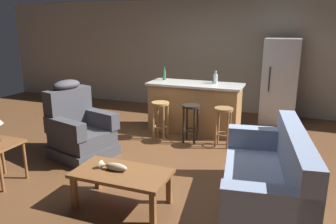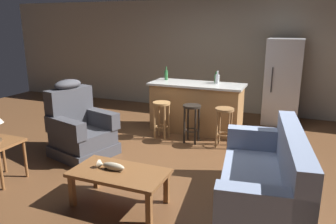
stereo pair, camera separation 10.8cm
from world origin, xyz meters
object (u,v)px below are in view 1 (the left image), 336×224
(bar_stool_right, at_px, (223,120))
(couch, at_px, (268,182))
(bar_stool_left, at_px, (160,113))
(recliner_near_lamp, at_px, (79,130))
(bottle_wine_dark, at_px, (214,78))
(kitchen_island, at_px, (195,107))
(refrigerator, at_px, (280,82))
(bottle_short_amber, at_px, (164,75))
(fish_figurine, at_px, (113,167))
(end_table, at_px, (0,150))
(bar_stool_middle, at_px, (191,116))
(coffee_table, at_px, (122,176))
(bottle_tall_green, at_px, (216,79))

(bar_stool_right, bearing_deg, couch, -63.87)
(couch, distance_m, bar_stool_left, 2.72)
(recliner_near_lamp, xyz_separation_m, bottle_wine_dark, (1.68, 2.06, 0.61))
(kitchen_island, height_order, refrigerator, refrigerator)
(bottle_short_amber, bearing_deg, kitchen_island, -11.92)
(refrigerator, distance_m, bottle_wine_dark, 1.53)
(bar_stool_right, xyz_separation_m, bottle_short_amber, (-1.39, 0.78, 0.58))
(fish_figurine, height_order, bottle_short_amber, bottle_short_amber)
(end_table, bearing_deg, bar_stool_middle, 51.68)
(end_table, height_order, bar_stool_right, bar_stool_right)
(fish_figurine, xyz_separation_m, recliner_near_lamp, (-1.27, 1.10, -0.04))
(coffee_table, bearing_deg, end_table, -177.78)
(fish_figurine, distance_m, bar_stool_right, 2.43)
(couch, xyz_separation_m, recliner_near_lamp, (-2.95, 0.60, 0.08))
(bottle_tall_green, bearing_deg, bottle_short_amber, 177.76)
(coffee_table, distance_m, bottle_short_amber, 3.23)
(end_table, relative_size, refrigerator, 0.32)
(bottle_short_amber, bearing_deg, end_table, -108.71)
(bar_stool_middle, bearing_deg, bottle_short_amber, 136.14)
(kitchen_island, relative_size, bottle_short_amber, 6.72)
(bottle_tall_green, bearing_deg, bar_stool_right, -66.22)
(bar_stool_right, bearing_deg, refrigerator, 66.62)
(couch, distance_m, bar_stool_right, 2.01)
(end_table, distance_m, bar_stool_left, 2.70)
(fish_figurine, xyz_separation_m, kitchen_island, (0.11, 2.93, 0.02))
(coffee_table, distance_m, bottle_tall_green, 3.13)
(kitchen_island, relative_size, bar_stool_right, 2.65)
(fish_figurine, relative_size, refrigerator, 0.19)
(bottle_tall_green, bearing_deg, kitchen_island, -164.19)
(bar_stool_left, bearing_deg, bar_stool_right, 0.00)
(bottle_wine_dark, bearing_deg, bar_stool_middle, -102.68)
(bar_stool_middle, xyz_separation_m, bottle_wine_dark, (0.19, 0.86, 0.56))
(bar_stool_right, height_order, bottle_short_amber, bottle_short_amber)
(coffee_table, distance_m, kitchen_island, 2.93)
(bottle_wine_dark, bearing_deg, end_table, -122.59)
(bar_stool_left, bearing_deg, bottle_tall_green, 41.46)
(bar_stool_left, height_order, bottle_short_amber, bottle_short_amber)
(couch, height_order, recliner_near_lamp, recliner_near_lamp)
(coffee_table, distance_m, end_table, 1.76)
(end_table, relative_size, bar_stool_left, 0.82)
(bar_stool_right, height_order, bottle_wine_dark, bottle_wine_dark)
(kitchen_island, height_order, bottle_wine_dark, bottle_wine_dark)
(bar_stool_middle, distance_m, bar_stool_right, 0.58)
(recliner_near_lamp, relative_size, bar_stool_right, 1.76)
(bottle_tall_green, bearing_deg, coffee_table, -96.94)
(refrigerator, distance_m, bottle_short_amber, 2.42)
(coffee_table, relative_size, bar_stool_right, 1.62)
(kitchen_island, relative_size, bottle_tall_green, 7.32)
(kitchen_island, bearing_deg, bar_stool_middle, -79.60)
(couch, bearing_deg, bar_stool_right, -72.12)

